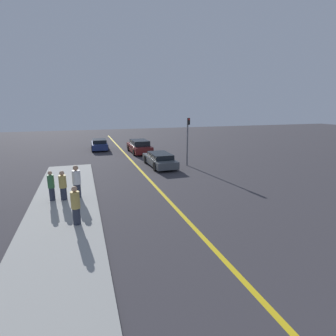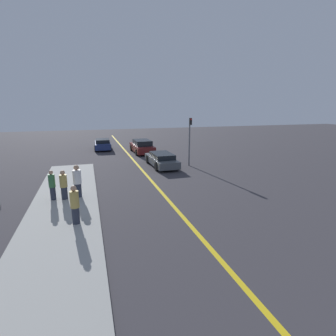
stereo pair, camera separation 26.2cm
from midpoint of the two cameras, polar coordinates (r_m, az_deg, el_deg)
road_center_line at (r=16.81m, az=-2.24°, el=-3.87°), size 0.20×60.00×0.01m
sidewalk_left at (r=11.43m, az=-22.16°, el=-13.34°), size 3.31×25.40×0.10m
car_near_right_lane at (r=22.00m, az=-1.07°, el=1.86°), size 1.94×4.83×1.16m
car_ahead_center at (r=28.47m, az=-5.41°, el=4.68°), size 2.05×4.83×1.41m
car_far_distant at (r=31.42m, az=-13.82°, el=5.05°), size 1.96×4.27×1.23m
pedestrian_near_curb at (r=11.75m, az=-19.01°, el=-7.59°), size 0.37×0.37×1.68m
pedestrian_mid_group at (r=15.01m, az=-21.30°, el=-3.45°), size 0.38×0.38×1.58m
pedestrian_far_standing at (r=15.13m, az=-23.46°, el=-3.44°), size 0.33×0.33×1.60m
pedestrian_by_sign at (r=15.08m, az=-18.66°, el=-2.74°), size 0.44×0.44×1.79m
traffic_light at (r=22.00m, az=5.09°, el=6.79°), size 0.18×0.40×4.01m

